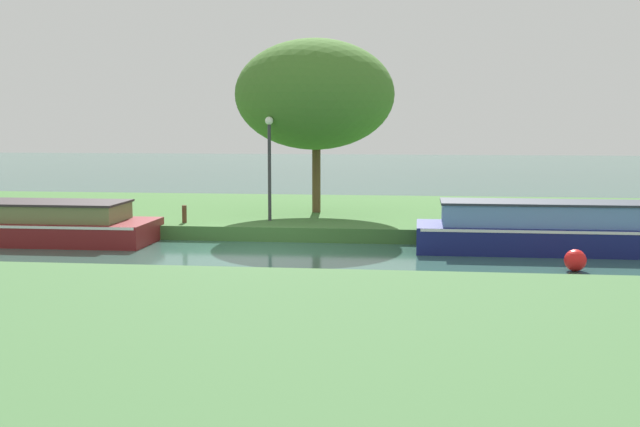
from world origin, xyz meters
The scene contains 9 objects.
ground_plane centered at (0.00, 0.00, 0.00)m, with size 120.00×120.00×0.00m, color #335B50.
riverbank_far centered at (0.00, 7.00, 0.20)m, with size 72.00×10.00×0.40m, color #3D6C32.
riverbank_near centered at (0.00, -9.00, 0.20)m, with size 72.00×10.00×0.40m, color #436F3D.
maroon_barge centered at (-5.84, 1.20, 0.49)m, with size 5.44×2.36×1.13m.
navy_narrowboat centered at (8.67, 1.20, 0.56)m, with size 9.60×1.99×1.29m.
willow_tree_left centered at (0.80, 5.47, 4.12)m, with size 4.96×4.56×5.45m.
lamp_post centered at (-0.28, 3.56, 2.30)m, with size 0.24×0.24×3.04m.
mooring_post_near centered at (-2.63, 2.75, 0.65)m, with size 0.13×0.13×0.50m, color #53311F.
channel_buoy centered at (7.52, -1.47, 0.24)m, with size 0.49×0.49×0.49m, color red.
Camera 1 is at (4.06, -19.80, 3.33)m, focal length 45.68 mm.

